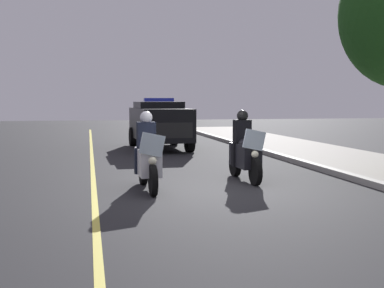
# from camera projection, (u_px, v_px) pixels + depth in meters

# --- Properties ---
(ground_plane) EXTENTS (80.00, 80.00, 0.00)m
(ground_plane) POSITION_uv_depth(u_px,v_px,m) (205.00, 191.00, 10.93)
(ground_plane) COLOR #28282B
(curb_strip) EXTENTS (48.00, 0.24, 0.15)m
(curb_strip) POSITION_uv_depth(u_px,v_px,m) (368.00, 182.00, 11.70)
(curb_strip) COLOR #9E9B93
(curb_strip) RESTS_ON ground
(lane_stripe_center) EXTENTS (48.00, 0.12, 0.01)m
(lane_stripe_center) POSITION_uv_depth(u_px,v_px,m) (94.00, 195.00, 10.46)
(lane_stripe_center) COLOR #E0D14C
(lane_stripe_center) RESTS_ON ground
(police_motorcycle_lead_left) EXTENTS (2.14, 0.58, 1.72)m
(police_motorcycle_lead_left) POSITION_uv_depth(u_px,v_px,m) (148.00, 158.00, 11.05)
(police_motorcycle_lead_left) COLOR black
(police_motorcycle_lead_left) RESTS_ON ground
(police_motorcycle_lead_right) EXTENTS (2.14, 0.58, 1.72)m
(police_motorcycle_lead_right) POSITION_uv_depth(u_px,v_px,m) (245.00, 152.00, 12.32)
(police_motorcycle_lead_right) COLOR black
(police_motorcycle_lead_right) RESTS_ON ground
(police_suv) EXTENTS (4.96, 2.19, 2.05)m
(police_suv) POSITION_uv_depth(u_px,v_px,m) (159.00, 122.00, 20.47)
(police_suv) COLOR black
(police_suv) RESTS_ON ground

